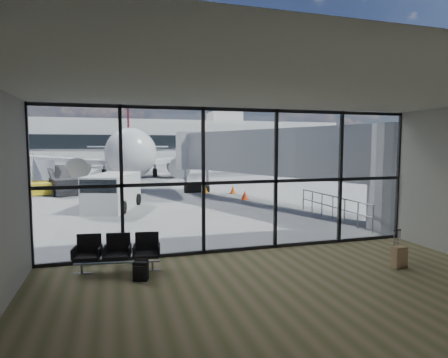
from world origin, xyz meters
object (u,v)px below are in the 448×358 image
service_van (112,191)px  suitcase (400,257)px  seating_row (118,251)px  backpack (141,271)px  airliner (129,151)px  belt_loader (63,185)px  mobile_stairs (44,186)px

service_van → suitcase: bearing=-39.8°
seating_row → suitcase: size_ratio=2.13×
backpack → suitcase: size_ratio=0.50×
suitcase → service_van: bearing=118.1°
backpack → airliner: size_ratio=0.01×
airliner → service_van: 21.78m
airliner → service_van: (-1.83, -21.62, -1.81)m
seating_row → service_van: 10.11m
backpack → airliner: bearing=107.4°
belt_loader → backpack: bearing=-95.9°
mobile_stairs → seating_row: bearing=-82.6°
service_van → seating_row: bearing=-70.9°
airliner → belt_loader: bearing=-107.8°
backpack → airliner: airliner is taller
service_van → mobile_stairs: mobile_stairs is taller
backpack → seating_row: bearing=138.2°
seating_row → mobile_stairs: size_ratio=0.65×
airliner → mobile_stairs: size_ratio=10.28×
backpack → belt_loader: bearing=121.5°
seating_row → airliner: 31.85m
suitcase → seating_row: bearing=161.2°
backpack → mobile_stairs: (-5.24, 19.32, 0.30)m
backpack → mobile_stairs: mobile_stairs is taller
belt_loader → mobile_stairs: mobile_stairs is taller
backpack → airliner: 32.80m
backpack → suitcase: 6.93m
airliner → service_van: airliner is taller
seating_row → belt_loader: belt_loader is taller
suitcase → backpack: bearing=167.7°
seating_row → backpack: (0.52, -0.95, -0.29)m
suitcase → belt_loader: (-10.80, 19.59, 0.33)m
airliner → suitcase: bearing=-78.4°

